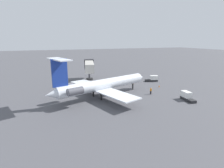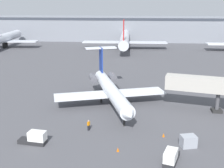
# 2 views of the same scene
# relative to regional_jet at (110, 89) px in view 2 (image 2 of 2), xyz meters

# --- Properties ---
(ground_plane) EXTENTS (400.00, 400.00, 0.10)m
(ground_plane) POSITION_rel_regional_jet_xyz_m (1.66, -2.83, -3.16)
(ground_plane) COLOR #4C4C51
(regional_jet) EXTENTS (21.87, 26.83, 9.70)m
(regional_jet) POSITION_rel_regional_jet_xyz_m (0.00, 0.00, 0.00)
(regional_jet) COLOR silver
(regional_jet) RESTS_ON ground_plane
(jet_bridge) EXTENTS (13.69, 5.92, 6.60)m
(jet_bridge) POSITION_rel_regional_jet_xyz_m (18.03, -2.02, 1.77)
(jet_bridge) COLOR #B7B2A8
(jet_bridge) RESTS_ON ground_plane
(ground_crew_marshaller) EXTENTS (0.42, 0.48, 1.69)m
(ground_crew_marshaller) POSITION_rel_regional_jet_xyz_m (-2.15, -12.32, -2.25)
(ground_crew_marshaller) COLOR black
(ground_crew_marshaller) RESTS_ON ground_plane
(baggage_tug_lead) EXTENTS (4.14, 1.89, 1.90)m
(baggage_tug_lead) POSITION_rel_regional_jet_xyz_m (-8.90, -17.41, -2.27)
(baggage_tug_lead) COLOR #262628
(baggage_tug_lead) RESTS_ON ground_plane
(baggage_tug_trailing) EXTENTS (2.55, 4.24, 1.90)m
(baggage_tug_trailing) POSITION_rel_regional_jet_xyz_m (9.68, -20.77, -2.27)
(baggage_tug_trailing) COLOR #262628
(baggage_tug_trailing) RESTS_ON ground_plane
(cargo_container_uld) EXTENTS (2.39, 2.02, 1.64)m
(cargo_container_uld) POSITION_rel_regional_jet_xyz_m (12.50, -16.20, -2.29)
(cargo_container_uld) COLOR #999EA8
(cargo_container_uld) RESTS_ON ground_plane
(traffic_cone_near) EXTENTS (0.36, 0.36, 0.55)m
(traffic_cone_near) POSITION_rel_regional_jet_xyz_m (9.35, -13.50, -2.83)
(traffic_cone_near) COLOR orange
(traffic_cone_near) RESTS_ON ground_plane
(traffic_cone_mid) EXTENTS (0.36, 0.36, 0.55)m
(traffic_cone_mid) POSITION_rel_regional_jet_xyz_m (2.89, -18.47, -2.83)
(traffic_cone_mid) COLOR orange
(traffic_cone_mid) RESTS_ON ground_plane
(terminal_building) EXTENTS (150.43, 21.71, 11.70)m
(terminal_building) POSITION_rel_regional_jet_xyz_m (1.66, 98.24, 2.76)
(terminal_building) COLOR gray
(terminal_building) RESTS_ON ground_plane
(parked_airliner_west_mid) EXTENTS (28.59, 33.79, 13.11)m
(parked_airliner_west_mid) POSITION_rel_regional_jet_xyz_m (-52.52, 66.20, 1.05)
(parked_airliner_west_mid) COLOR silver
(parked_airliner_west_mid) RESTS_ON ground_plane
(parked_airliner_centre) EXTENTS (35.47, 42.12, 13.22)m
(parked_airliner_centre) POSITION_rel_regional_jet_xyz_m (-0.79, 68.17, 1.09)
(parked_airliner_centre) COLOR silver
(parked_airliner_centre) RESTS_ON ground_plane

